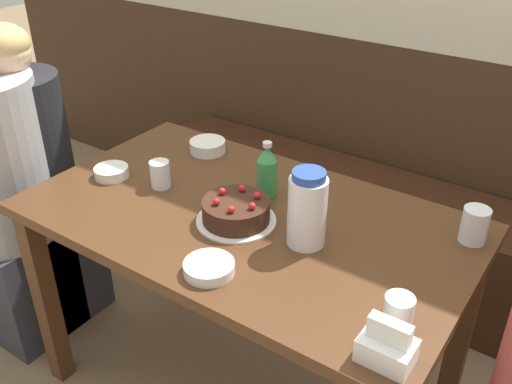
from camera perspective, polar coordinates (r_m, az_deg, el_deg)
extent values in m
cube|color=#3D2819|center=(2.57, 12.76, 3.60)|extent=(4.80, 0.04, 0.98)
cube|color=#381E11|center=(2.52, 10.11, -3.46)|extent=(1.98, 0.38, 0.46)
cube|color=#4C2D19|center=(1.65, -1.03, -2.73)|extent=(1.28, 0.74, 0.03)
cube|color=#4C2D19|center=(2.05, -20.25, -10.06)|extent=(0.06, 0.06, 0.70)
cube|color=#4C2D19|center=(2.37, -8.07, -2.21)|extent=(0.06, 0.06, 0.70)
cube|color=#4C2D19|center=(1.93, 19.86, -12.88)|extent=(0.06, 0.06, 0.70)
cylinder|color=white|center=(1.60, -1.88, -2.89)|extent=(0.23, 0.23, 0.01)
cylinder|color=#381E14|center=(1.59, -1.90, -1.89)|extent=(0.19, 0.19, 0.06)
sphere|color=red|center=(1.58, 0.11, -0.34)|extent=(0.02, 0.02, 0.02)
sphere|color=red|center=(1.61, -1.40, 0.38)|extent=(0.02, 0.02, 0.02)
sphere|color=red|center=(1.60, -3.40, 0.08)|extent=(0.02, 0.02, 0.02)
sphere|color=red|center=(1.55, -3.99, -0.97)|extent=(0.02, 0.02, 0.02)
sphere|color=red|center=(1.52, -2.49, -1.75)|extent=(0.02, 0.02, 0.02)
sphere|color=red|center=(1.53, -0.39, -1.42)|extent=(0.02, 0.02, 0.02)
cylinder|color=white|center=(1.48, 5.13, -1.99)|extent=(0.10, 0.10, 0.19)
cylinder|color=#28479E|center=(1.42, 5.33, 1.65)|extent=(0.09, 0.09, 0.02)
cylinder|color=#388E4C|center=(1.71, 1.10, 1.44)|extent=(0.06, 0.06, 0.12)
cone|color=#388E4C|center=(1.67, 1.13, 3.86)|extent=(0.06, 0.06, 0.05)
cylinder|color=silver|center=(1.66, 1.14, 4.78)|extent=(0.03, 0.03, 0.01)
cube|color=white|center=(1.22, 12.92, -15.18)|extent=(0.11, 0.08, 0.05)
cube|color=white|center=(1.18, 13.22, -13.39)|extent=(0.09, 0.03, 0.05)
cylinder|color=white|center=(1.42, -4.72, -7.55)|extent=(0.13, 0.13, 0.03)
cylinder|color=white|center=(1.99, -4.86, 4.58)|extent=(0.12, 0.12, 0.04)
cylinder|color=white|center=(1.88, -14.25, 1.95)|extent=(0.11, 0.11, 0.03)
cylinder|color=silver|center=(1.78, -9.57, 1.76)|extent=(0.06, 0.06, 0.09)
cylinder|color=silver|center=(1.61, 21.01, -3.12)|extent=(0.07, 0.07, 0.10)
cylinder|color=silver|center=(1.30, 14.06, -11.45)|extent=(0.07, 0.07, 0.07)
cube|color=#33333D|center=(2.38, -22.40, -8.08)|extent=(0.34, 0.30, 0.45)
cube|color=#33333D|center=(2.43, -19.83, -6.56)|extent=(0.34, 0.30, 0.45)
cylinder|color=black|center=(2.19, -22.06, 3.94)|extent=(0.31, 0.31, 0.54)
sphere|color=beige|center=(2.07, -23.93, 12.61)|extent=(0.17, 0.17, 0.17)
ellipsoid|color=tan|center=(2.06, -24.11, 13.41)|extent=(0.18, 0.18, 0.13)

